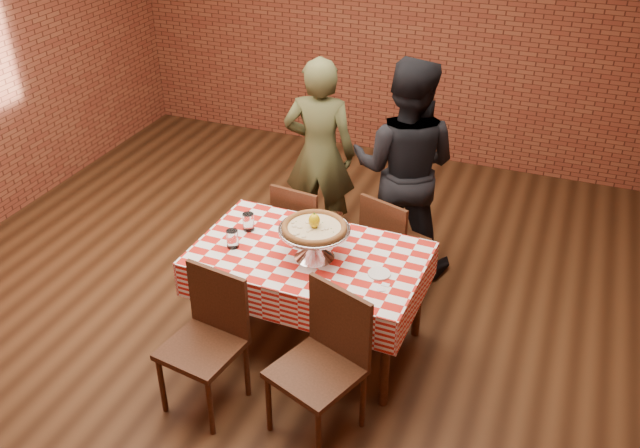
% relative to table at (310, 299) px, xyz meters
% --- Properties ---
extents(ground, '(6.00, 6.00, 0.00)m').
position_rel_table_xyz_m(ground, '(-0.52, 0.28, -0.38)').
color(ground, black).
rests_on(ground, ground).
extents(back_wall, '(5.50, 0.00, 5.50)m').
position_rel_table_xyz_m(back_wall, '(-0.52, 3.28, 1.08)').
color(back_wall, brown).
rests_on(back_wall, ground).
extents(table, '(1.52, 0.94, 0.75)m').
position_rel_table_xyz_m(table, '(0.00, 0.00, 0.00)').
color(table, '#452313').
rests_on(table, ground).
extents(tablecloth, '(1.56, 0.98, 0.26)m').
position_rel_table_xyz_m(tablecloth, '(0.00, 0.00, 0.25)').
color(tablecloth, red).
rests_on(tablecloth, table).
extents(pizza_stand, '(0.53, 0.53, 0.21)m').
position_rel_table_xyz_m(pizza_stand, '(0.05, -0.03, 0.49)').
color(pizza_stand, silver).
rests_on(pizza_stand, tablecloth).
extents(pizza, '(0.47, 0.47, 0.03)m').
position_rel_table_xyz_m(pizza, '(0.05, -0.03, 0.60)').
color(pizza, beige).
rests_on(pizza, pizza_stand).
extents(lemon, '(0.08, 0.08, 0.10)m').
position_rel_table_xyz_m(lemon, '(0.05, -0.03, 0.66)').
color(lemon, '#DAB108').
rests_on(lemon, pizza).
extents(water_glass_left, '(0.08, 0.08, 0.13)m').
position_rel_table_xyz_m(water_glass_left, '(-0.50, -0.12, 0.45)').
color(water_glass_left, white).
rests_on(water_glass_left, tablecloth).
extents(water_glass_right, '(0.08, 0.08, 0.13)m').
position_rel_table_xyz_m(water_glass_right, '(-0.50, 0.12, 0.45)').
color(water_glass_right, white).
rests_on(water_glass_right, tablecloth).
extents(side_plate, '(0.15, 0.15, 0.01)m').
position_rel_table_xyz_m(side_plate, '(0.50, -0.07, 0.39)').
color(side_plate, white).
rests_on(side_plate, tablecloth).
extents(sweetener_packet_a, '(0.06, 0.06, 0.00)m').
position_rel_table_xyz_m(sweetener_packet_a, '(0.56, -0.22, 0.39)').
color(sweetener_packet_a, white).
rests_on(sweetener_packet_a, tablecloth).
extents(sweetener_packet_b, '(0.05, 0.04, 0.00)m').
position_rel_table_xyz_m(sweetener_packet_b, '(0.57, -0.16, 0.39)').
color(sweetener_packet_b, white).
rests_on(sweetener_packet_b, tablecloth).
extents(condiment_caddy, '(0.12, 0.10, 0.15)m').
position_rel_table_xyz_m(condiment_caddy, '(0.06, 0.29, 0.46)').
color(condiment_caddy, silver).
rests_on(condiment_caddy, tablecloth).
extents(chair_near_left, '(0.50, 0.50, 0.92)m').
position_rel_table_xyz_m(chair_near_left, '(-0.39, -0.79, 0.08)').
color(chair_near_left, '#452313').
rests_on(chair_near_left, ground).
extents(chair_near_right, '(0.59, 0.59, 0.94)m').
position_rel_table_xyz_m(chair_near_right, '(0.34, -0.73, 0.10)').
color(chair_near_right, '#452313').
rests_on(chair_near_right, ground).
extents(chair_far_left, '(0.44, 0.44, 0.87)m').
position_rel_table_xyz_m(chair_far_left, '(-0.33, 0.74, 0.06)').
color(chair_far_left, '#452313').
rests_on(chair_far_left, ground).
extents(chair_far_right, '(0.51, 0.51, 0.88)m').
position_rel_table_xyz_m(chair_far_right, '(0.38, 0.79, 0.07)').
color(chair_far_right, '#452313').
rests_on(chair_far_right, ground).
extents(diner_olive, '(0.66, 0.49, 1.64)m').
position_rel_table_xyz_m(diner_olive, '(-0.44, 1.31, 0.45)').
color(diner_olive, '#464828').
rests_on(diner_olive, ground).
extents(diner_black, '(0.89, 0.71, 1.76)m').
position_rel_table_xyz_m(diner_black, '(0.31, 1.20, 0.51)').
color(diner_black, black).
rests_on(diner_black, ground).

